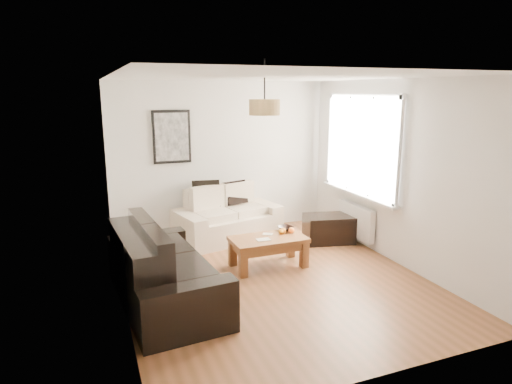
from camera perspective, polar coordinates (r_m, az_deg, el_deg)
name	(u,v)px	position (r m, az deg, el deg)	size (l,w,h in m)	color
floor	(272,278)	(6.01, 2.11, -11.01)	(4.50, 4.50, 0.00)	brown
ceiling	(274,77)	(5.50, 2.35, 14.60)	(3.80, 4.50, 0.00)	white
wall_back	(221,158)	(7.70, -4.48, 4.38)	(3.80, 0.04, 2.60)	silver
wall_front	(384,236)	(3.73, 16.19, -5.41)	(3.80, 0.04, 2.60)	silver
wall_left	(117,195)	(5.17, -17.47, -0.40)	(0.04, 4.50, 2.60)	silver
wall_right	(396,173)	(6.59, 17.57, 2.37)	(0.04, 4.50, 2.60)	silver
window_bay	(362,145)	(7.16, 13.49, 5.85)	(0.14, 1.90, 1.60)	white
radiator	(356,221)	(7.38, 12.74, -3.60)	(0.10, 0.90, 0.52)	white
poster	(172,137)	(7.42, -10.80, 6.99)	(0.62, 0.04, 0.87)	black
pendant_shade	(264,107)	(5.77, 1.10, 10.85)	(0.40, 0.40, 0.20)	tan
loveseat_cream	(228,214)	(7.43, -3.68, -2.89)	(1.68, 0.92, 0.84)	beige
sofa_leather	(165,266)	(5.34, -11.62, -9.33)	(2.04, 0.99, 0.88)	black
coffee_table	(268,252)	(6.31, 1.58, -7.71)	(1.05, 0.57, 0.43)	brown
ottoman	(329,229)	(7.40, 9.37, -4.66)	(0.78, 0.50, 0.45)	black
cushion_left	(206,194)	(7.45, -6.45, -0.23)	(0.45, 0.14, 0.45)	black
cushion_right	(235,193)	(7.60, -2.69, -0.09)	(0.40, 0.12, 0.40)	black
fruit_bowl	(286,228)	(6.56, 3.86, -4.69)	(0.22, 0.22, 0.05)	black
orange_a	(283,231)	(6.40, 3.49, -5.02)	(0.09, 0.09, 0.09)	orange
orange_b	(291,230)	(6.43, 4.58, -4.94)	(0.08, 0.08, 0.08)	orange
orange_c	(281,232)	(6.36, 3.26, -5.12)	(0.07, 0.07, 0.07)	orange
papers	(263,240)	(6.14, 0.95, -6.14)	(0.19, 0.13, 0.01)	beige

